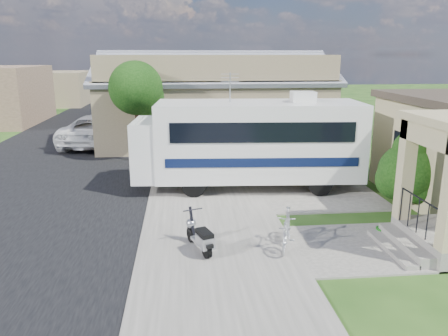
{
  "coord_description": "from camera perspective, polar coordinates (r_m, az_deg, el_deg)",
  "views": [
    {
      "loc": [
        -1.83,
        -10.92,
        4.81
      ],
      "look_at": [
        -0.5,
        2.5,
        1.3
      ],
      "focal_mm": 35.0,
      "sensor_mm": 36.0,
      "label": 1
    }
  ],
  "objects": [
    {
      "name": "street_slab",
      "position": [
        22.2,
        -20.31,
        1.19
      ],
      "size": [
        9.0,
        80.0,
        0.02
      ],
      "primitive_type": "cube",
      "color": "black",
      "rests_on": "ground"
    },
    {
      "name": "warehouse",
      "position": [
        25.11,
        -1.45,
        8.14
      ],
      "size": [
        12.5,
        8.4,
        5.04
      ],
      "color": "#79674B",
      "rests_on": "ground"
    },
    {
      "name": "street_tree_a",
      "position": [
        20.12,
        -11.13,
        9.87
      ],
      "size": [
        2.44,
        2.4,
        4.58
      ],
      "color": "black",
      "rests_on": "ground"
    },
    {
      "name": "van",
      "position": [
        31.47,
        -14.04,
        7.15
      ],
      "size": [
        2.96,
        6.77,
        1.94
      ],
      "primitive_type": "imported",
      "rotation": [
        0.0,
        0.0,
        0.04
      ],
      "color": "white",
      "rests_on": "ground"
    },
    {
      "name": "motorhome",
      "position": [
        15.89,
        3.41,
        3.6
      ],
      "size": [
        8.27,
        3.07,
        4.16
      ],
      "rotation": [
        0.0,
        0.0,
        -0.06
      ],
      "color": "silver",
      "rests_on": "ground"
    },
    {
      "name": "distant_bldg_near",
      "position": [
        46.92,
        -22.26,
        9.61
      ],
      "size": [
        8.0,
        7.0,
        3.2
      ],
      "primitive_type": "cube",
      "color": "#79674B",
      "rests_on": "ground"
    },
    {
      "name": "pickup_truck",
      "position": [
        24.82,
        -15.82,
        4.84
      ],
      "size": [
        3.95,
        6.48,
        1.68
      ],
      "primitive_type": "imported",
      "rotation": [
        0.0,
        0.0,
        2.94
      ],
      "color": "white",
      "rests_on": "ground"
    },
    {
      "name": "street_tree_c",
      "position": [
        39.05,
        -8.57,
        11.93
      ],
      "size": [
        2.44,
        2.4,
        4.42
      ],
      "color": "black",
      "rests_on": "ground"
    },
    {
      "name": "walk_slab",
      "position": [
        12.03,
        18.84,
        -9.69
      ],
      "size": [
        4.0,
        3.0,
        0.05
      ],
      "primitive_type": "cube",
      "color": "#5E5B55",
      "rests_on": "ground"
    },
    {
      "name": "driveway_slab",
      "position": [
        16.49,
        6.25,
        -2.37
      ],
      "size": [
        7.0,
        6.0,
        0.05
      ],
      "primitive_type": "cube",
      "color": "#5E5B55",
      "rests_on": "ground"
    },
    {
      "name": "sidewalk_slab",
      "position": [
        21.48,
        -3.3,
        1.71
      ],
      "size": [
        4.0,
        80.0,
        0.06
      ],
      "primitive_type": "cube",
      "color": "#5E5B55",
      "rests_on": "ground"
    },
    {
      "name": "bicycle",
      "position": [
        11.26,
        8.16,
        -8.16
      ],
      "size": [
        0.96,
        1.68,
        0.97
      ],
      "primitive_type": "imported",
      "rotation": [
        0.0,
        0.0,
        -0.33
      ],
      "color": "#A4A5AC",
      "rests_on": "ground"
    },
    {
      "name": "ground",
      "position": [
        12.07,
        3.57,
        -8.92
      ],
      "size": [
        120.0,
        120.0,
        0.0
      ],
      "primitive_type": "plane",
      "color": "#193C10"
    },
    {
      "name": "street_tree_b",
      "position": [
        30.06,
        -9.4,
        11.7
      ],
      "size": [
        2.44,
        2.4,
        4.73
      ],
      "color": "black",
      "rests_on": "ground"
    },
    {
      "name": "garden_hose",
      "position": [
        12.88,
        20.05,
        -7.85
      ],
      "size": [
        0.39,
        0.39,
        0.17
      ],
      "primitive_type": "cylinder",
      "color": "#145A12",
      "rests_on": "ground"
    },
    {
      "name": "scooter",
      "position": [
        10.94,
        -3.12,
        -8.98
      ],
      "size": [
        0.75,
        1.43,
        0.97
      ],
      "rotation": [
        0.0,
        0.0,
        0.34
      ],
      "color": "black",
      "rests_on": "ground"
    },
    {
      "name": "shrub",
      "position": [
        15.01,
        23.03,
        -0.18
      ],
      "size": [
        2.05,
        1.95,
        2.51
      ],
      "color": "black",
      "rests_on": "ground"
    }
  ]
}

